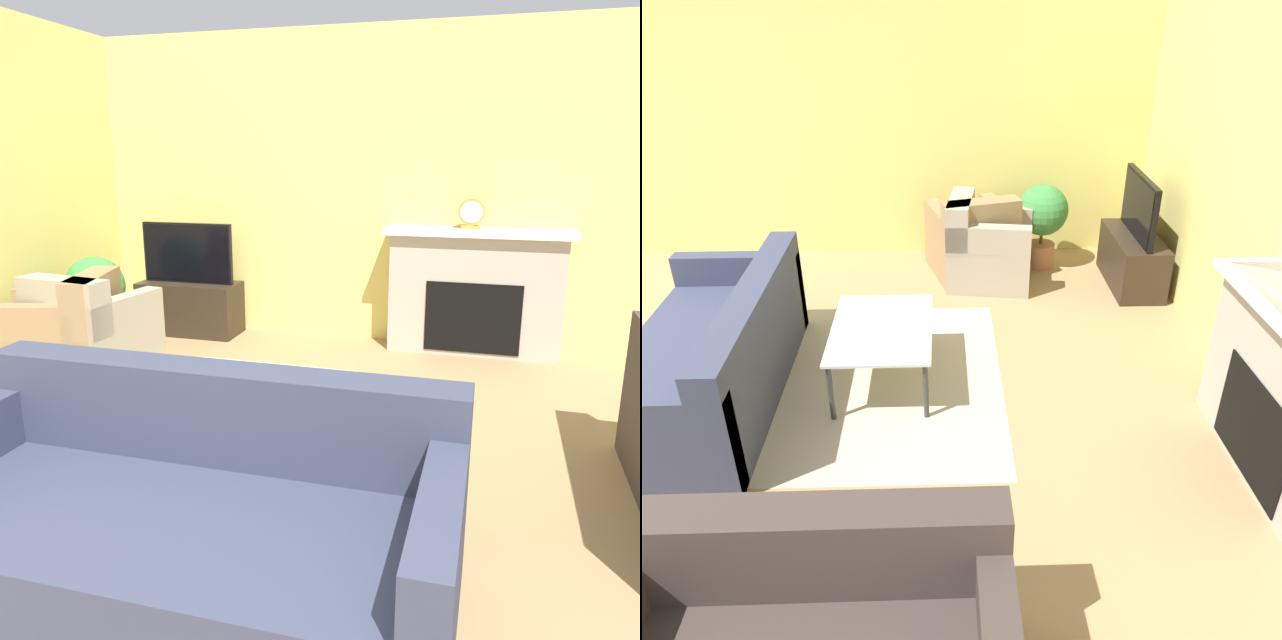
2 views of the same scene
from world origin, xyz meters
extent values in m
cube|color=#EADB72|center=(0.00, 4.91, 1.35)|extent=(8.42, 0.06, 2.70)
cube|color=#B7A88E|center=(-0.29, 2.28, 0.00)|extent=(2.17, 1.90, 0.00)
cube|color=#B2A899|center=(0.78, 4.71, 0.53)|extent=(1.41, 0.34, 1.05)
cube|color=black|center=(0.78, 4.54, 0.34)|extent=(0.78, 0.01, 0.59)
cube|color=white|center=(0.78, 4.68, 1.03)|extent=(1.53, 0.40, 0.05)
cube|color=#2D2319|center=(-1.82, 4.59, 0.24)|extent=(0.94, 0.42, 0.49)
cube|color=black|center=(-1.82, 4.59, 0.76)|extent=(0.88, 0.05, 0.55)
cube|color=black|center=(-1.82, 4.56, 0.76)|extent=(0.84, 0.01, 0.51)
cube|color=#33384C|center=(-0.14, 1.19, 0.21)|extent=(2.04, 0.98, 0.42)
cube|color=#33384C|center=(-0.14, 1.57, 0.62)|extent=(2.04, 0.20, 0.40)
cube|color=#33384C|center=(0.80, 1.19, 0.33)|extent=(0.14, 0.98, 0.66)
cube|color=#8C704C|center=(-2.14, 3.09, 0.21)|extent=(0.95, 0.90, 0.42)
cube|color=#8C704C|center=(-1.86, 3.17, 0.62)|extent=(0.38, 0.74, 0.40)
cube|color=#8C704C|center=(-2.22, 3.37, 0.33)|extent=(0.80, 0.35, 0.66)
cube|color=#8C704C|center=(-2.07, 2.82, 0.33)|extent=(0.80, 0.35, 0.66)
cube|color=#9E937F|center=(-1.92, 3.26, 0.21)|extent=(0.78, 0.84, 0.42)
cube|color=#9E937F|center=(-1.96, 2.99, 0.62)|extent=(0.70, 0.30, 0.40)
cube|color=#9E937F|center=(-1.65, 3.23, 0.33)|extent=(0.25, 0.77, 0.66)
cube|color=#9E937F|center=(-2.18, 3.30, 0.33)|extent=(0.25, 0.77, 0.66)
cylinder|color=#333338|center=(-0.74, 2.08, 0.21)|extent=(0.04, 0.04, 0.42)
cylinder|color=#333338|center=(0.16, 2.08, 0.21)|extent=(0.04, 0.04, 0.42)
cylinder|color=#333338|center=(-0.74, 2.69, 0.21)|extent=(0.04, 0.04, 0.42)
cylinder|color=#333338|center=(0.16, 2.69, 0.21)|extent=(0.04, 0.04, 0.42)
cube|color=silver|center=(-0.29, 2.38, 0.43)|extent=(0.97, 0.70, 0.02)
cylinder|color=#AD704C|center=(-2.28, 3.80, 0.12)|extent=(0.28, 0.28, 0.24)
cylinder|color=#4C3823|center=(-2.28, 3.80, 0.31)|extent=(0.03, 0.03, 0.15)
sphere|color=#387F3D|center=(-2.28, 3.80, 0.58)|extent=(0.49, 0.49, 0.49)
cube|color=#B79338|center=(0.71, 4.71, 1.07)|extent=(0.15, 0.07, 0.03)
cylinder|color=#B79338|center=(0.71, 4.71, 1.19)|extent=(0.22, 0.07, 0.22)
cylinder|color=white|center=(0.71, 4.67, 1.19)|extent=(0.18, 0.00, 0.18)
camera|label=1|loc=(0.91, -0.60, 1.65)|focal=35.00mm
camera|label=2|loc=(3.48, 2.81, 2.58)|focal=35.00mm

